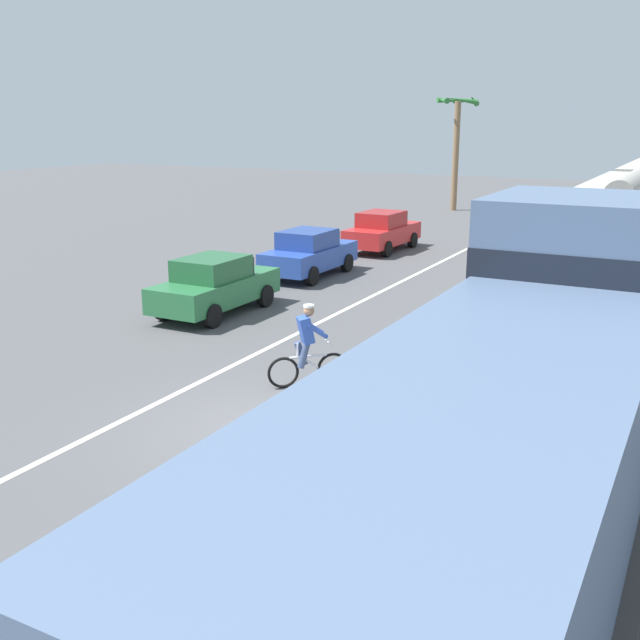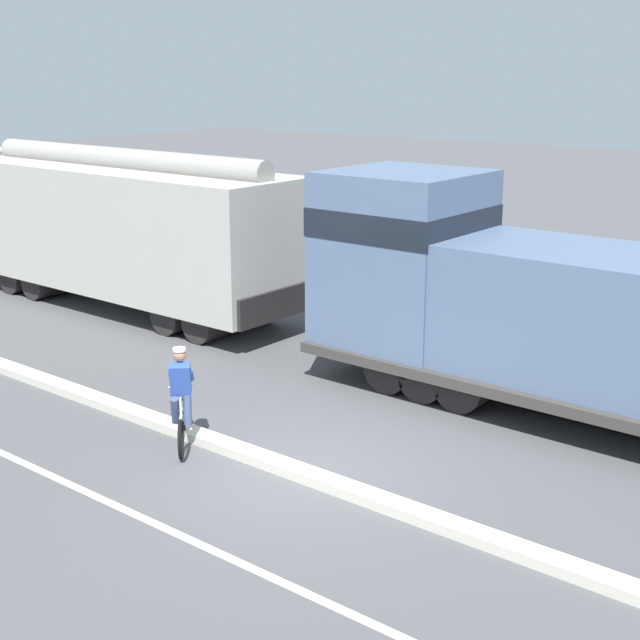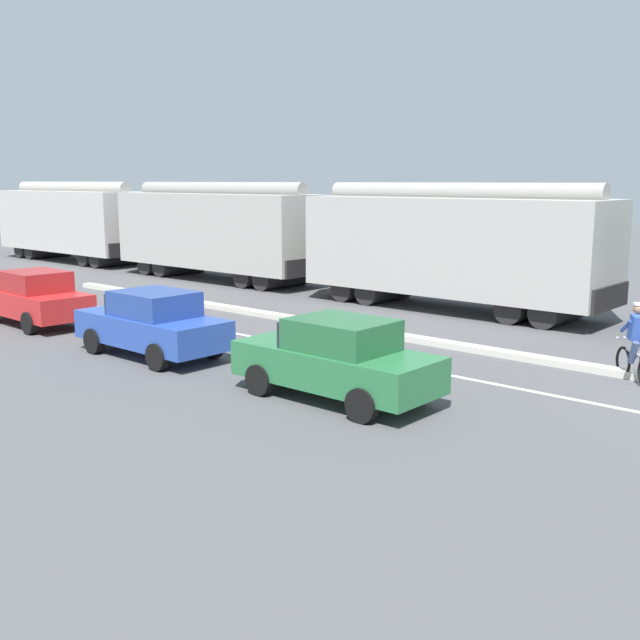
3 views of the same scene
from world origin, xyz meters
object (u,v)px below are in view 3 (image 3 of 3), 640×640
parked_car_green (337,359)px  cyclist (636,345)px  hopper_car_trailing (73,222)px  parked_car_red (34,298)px  parked_car_blue (152,323)px  hopper_car_lead (452,248)px  hopper_car_middle (218,232)px

parked_car_green → cyclist: cyclist is taller
hopper_car_trailing → parked_car_red: 18.51m
parked_car_blue → hopper_car_trailing: bearing=63.5°
hopper_car_lead → hopper_car_middle: 11.60m
cyclist → hopper_car_trailing: bearing=80.3°
hopper_car_middle → cyclist: (-5.32, -19.37, -1.26)m
hopper_car_lead → hopper_car_trailing: 23.20m
parked_car_green → parked_car_blue: bearing=91.4°
cyclist → hopper_car_lead: bearing=55.6°
hopper_car_lead → cyclist: (-5.32, -7.77, -1.26)m
hopper_car_middle → parked_car_blue: bearing=-137.7°
parked_car_blue → parked_car_red: bearing=88.4°
cyclist → hopper_car_middle: bearing=74.7°
hopper_car_trailing → parked_car_red: size_ratio=2.49×
hopper_car_middle → cyclist: size_ratio=6.18×
hopper_car_lead → hopper_car_trailing: bearing=90.0°
hopper_car_middle → cyclist: hopper_car_middle is taller
parked_car_blue → cyclist: (5.28, -9.72, 0.00)m
hopper_car_middle → hopper_car_lead: bearing=-90.0°
parked_car_blue → parked_car_red: (0.17, 6.01, 0.00)m
parked_car_green → cyclist: (5.14, -3.98, 0.00)m
hopper_car_trailing → parked_car_blue: bearing=-116.5°
hopper_car_middle → parked_car_green: 18.65m
parked_car_blue → parked_car_red: size_ratio=0.99×
hopper_car_trailing → cyclist: hopper_car_trailing is taller
parked_car_red → parked_car_blue: bearing=-91.6°
cyclist → parked_car_green: bearing=142.3°
cyclist → parked_car_blue: bearing=118.5°
hopper_car_lead → cyclist: bearing=-124.4°
hopper_car_lead → parked_car_red: hopper_car_lead is taller
hopper_car_middle → parked_car_green: hopper_car_middle is taller
parked_car_blue → parked_car_red: same height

